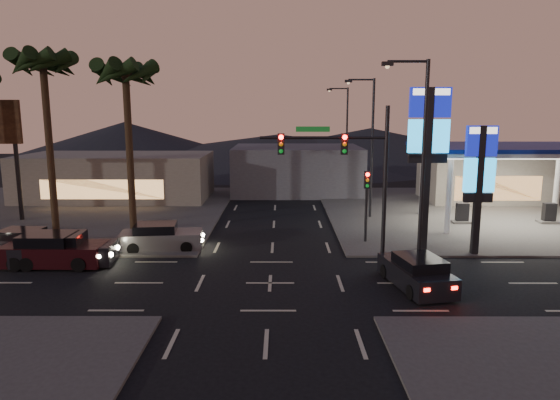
{
  "coord_description": "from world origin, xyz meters",
  "views": [
    {
      "loc": [
        0.51,
        -21.72,
        7.75
      ],
      "look_at": [
        0.44,
        4.81,
        3.0
      ],
      "focal_mm": 32.0,
      "sensor_mm": 36.0,
      "label": 1
    }
  ],
  "objects_px": {
    "car_lane_b_mid": "(26,243)",
    "suv_station": "(417,273)",
    "gas_station": "(511,151)",
    "pylon_sign_tall": "(429,136)",
    "traffic_signal_mast": "(349,165)",
    "car_lane_a_mid": "(54,251)",
    "pylon_sign_short": "(480,170)",
    "car_lane_a_front": "(64,250)",
    "car_lane_b_front": "(160,237)"
  },
  "relations": [
    {
      "from": "car_lane_b_mid",
      "to": "suv_station",
      "type": "height_order",
      "value": "suv_station"
    },
    {
      "from": "pylon_sign_short",
      "to": "car_lane_b_mid",
      "type": "xyz_separation_m",
      "value": [
        -24.45,
        0.11,
        -4.0
      ]
    },
    {
      "from": "gas_station",
      "to": "car_lane_a_mid",
      "type": "relative_size",
      "value": 2.37
    },
    {
      "from": "traffic_signal_mast",
      "to": "car_lane_b_mid",
      "type": "xyz_separation_m",
      "value": [
        -17.21,
        2.62,
        -4.57
      ]
    },
    {
      "from": "pylon_sign_short",
      "to": "car_lane_b_front",
      "type": "distance_m",
      "value": 17.8
    },
    {
      "from": "gas_station",
      "to": "car_lane_b_front",
      "type": "relative_size",
      "value": 2.55
    },
    {
      "from": "car_lane_a_front",
      "to": "car_lane_b_mid",
      "type": "bearing_deg",
      "value": 147.02
    },
    {
      "from": "pylon_sign_short",
      "to": "pylon_sign_tall",
      "type": "bearing_deg",
      "value": 158.2
    },
    {
      "from": "traffic_signal_mast",
      "to": "suv_station",
      "type": "xyz_separation_m",
      "value": [
        2.76,
        -2.53,
        -4.54
      ]
    },
    {
      "from": "gas_station",
      "to": "suv_station",
      "type": "xyz_separation_m",
      "value": [
        -9.49,
        -12.54,
        -4.39
      ]
    },
    {
      "from": "pylon_sign_short",
      "to": "car_lane_a_front",
      "type": "distance_m",
      "value": 21.97
    },
    {
      "from": "car_lane_a_mid",
      "to": "traffic_signal_mast",
      "type": "bearing_deg",
      "value": -2.46
    },
    {
      "from": "car_lane_a_mid",
      "to": "car_lane_b_mid",
      "type": "height_order",
      "value": "car_lane_a_mid"
    },
    {
      "from": "gas_station",
      "to": "car_lane_a_mid",
      "type": "distance_m",
      "value": 28.92
    },
    {
      "from": "car_lane_b_mid",
      "to": "gas_station",
      "type": "bearing_deg",
      "value": 14.08
    },
    {
      "from": "gas_station",
      "to": "car_lane_a_front",
      "type": "distance_m",
      "value": 28.45
    },
    {
      "from": "gas_station",
      "to": "car_lane_b_front",
      "type": "height_order",
      "value": "gas_station"
    },
    {
      "from": "car_lane_b_mid",
      "to": "car_lane_a_front",
      "type": "bearing_deg",
      "value": -32.98
    },
    {
      "from": "gas_station",
      "to": "car_lane_a_mid",
      "type": "bearing_deg",
      "value": -160.86
    },
    {
      "from": "car_lane_b_mid",
      "to": "suv_station",
      "type": "bearing_deg",
      "value": -14.47
    },
    {
      "from": "car_lane_a_mid",
      "to": "car_lane_b_front",
      "type": "bearing_deg",
      "value": 32.31
    },
    {
      "from": "traffic_signal_mast",
      "to": "gas_station",
      "type": "bearing_deg",
      "value": 39.28
    },
    {
      "from": "car_lane_a_mid",
      "to": "pylon_sign_short",
      "type": "bearing_deg",
      "value": 4.87
    },
    {
      "from": "car_lane_b_mid",
      "to": "traffic_signal_mast",
      "type": "bearing_deg",
      "value": -8.67
    },
    {
      "from": "pylon_sign_tall",
      "to": "car_lane_b_mid",
      "type": "distance_m",
      "value": 22.71
    },
    {
      "from": "car_lane_a_mid",
      "to": "car_lane_b_front",
      "type": "distance_m",
      "value": 5.56
    },
    {
      "from": "suv_station",
      "to": "car_lane_a_front",
      "type": "bearing_deg",
      "value": 169.16
    },
    {
      "from": "traffic_signal_mast",
      "to": "car_lane_b_front",
      "type": "height_order",
      "value": "traffic_signal_mast"
    },
    {
      "from": "suv_station",
      "to": "pylon_sign_tall",
      "type": "bearing_deg",
      "value": 71.8
    },
    {
      "from": "car_lane_b_mid",
      "to": "suv_station",
      "type": "distance_m",
      "value": 20.62
    },
    {
      "from": "gas_station",
      "to": "traffic_signal_mast",
      "type": "height_order",
      "value": "traffic_signal_mast"
    },
    {
      "from": "pylon_sign_short",
      "to": "car_lane_b_front",
      "type": "height_order",
      "value": "pylon_sign_short"
    },
    {
      "from": "car_lane_a_front",
      "to": "pylon_sign_tall",
      "type": "bearing_deg",
      "value": 8.27
    },
    {
      "from": "car_lane_a_front",
      "to": "gas_station",
      "type": "bearing_deg",
      "value": 19.25
    },
    {
      "from": "gas_station",
      "to": "traffic_signal_mast",
      "type": "distance_m",
      "value": 15.82
    },
    {
      "from": "car_lane_b_front",
      "to": "car_lane_b_mid",
      "type": "distance_m",
      "value": 7.2
    },
    {
      "from": "traffic_signal_mast",
      "to": "car_lane_b_front",
      "type": "distance_m",
      "value": 11.62
    },
    {
      "from": "traffic_signal_mast",
      "to": "car_lane_b_front",
      "type": "bearing_deg",
      "value": 160.3
    },
    {
      "from": "car_lane_a_front",
      "to": "suv_station",
      "type": "distance_m",
      "value": 17.37
    },
    {
      "from": "pylon_sign_tall",
      "to": "traffic_signal_mast",
      "type": "bearing_deg",
      "value": -143.48
    },
    {
      "from": "car_lane_a_front",
      "to": "car_lane_b_front",
      "type": "bearing_deg",
      "value": 34.12
    },
    {
      "from": "pylon_sign_tall",
      "to": "traffic_signal_mast",
      "type": "distance_m",
      "value": 6.02
    },
    {
      "from": "car_lane_b_mid",
      "to": "suv_station",
      "type": "xyz_separation_m",
      "value": [
        19.96,
        -5.15,
        0.03
      ]
    },
    {
      "from": "pylon_sign_tall",
      "to": "car_lane_b_front",
      "type": "height_order",
      "value": "pylon_sign_tall"
    },
    {
      "from": "car_lane_a_front",
      "to": "suv_station",
      "type": "height_order",
      "value": "car_lane_a_front"
    },
    {
      "from": "gas_station",
      "to": "suv_station",
      "type": "distance_m",
      "value": 16.33
    },
    {
      "from": "pylon_sign_short",
      "to": "traffic_signal_mast",
      "type": "height_order",
      "value": "traffic_signal_mast"
    },
    {
      "from": "car_lane_b_mid",
      "to": "car_lane_a_mid",
      "type": "bearing_deg",
      "value": -39.32
    },
    {
      "from": "traffic_signal_mast",
      "to": "car_lane_a_mid",
      "type": "height_order",
      "value": "traffic_signal_mast"
    },
    {
      "from": "gas_station",
      "to": "car_lane_b_mid",
      "type": "bearing_deg",
      "value": -165.92
    }
  ]
}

